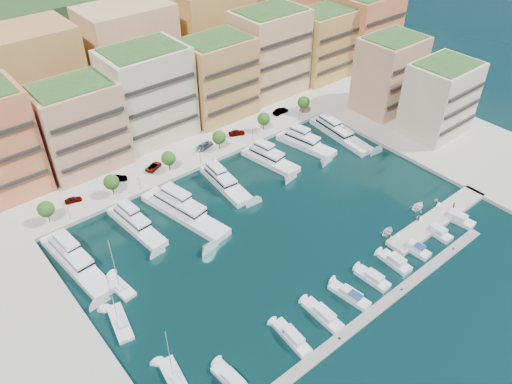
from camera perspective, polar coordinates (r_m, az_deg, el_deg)
ground at (r=114.55m, az=2.55°, el=-3.90°), size 400.00×400.00×0.00m
north_quay at (r=157.28m, az=-12.77°, el=7.83°), size 220.00×64.00×2.00m
east_quay at (r=152.58m, az=22.40°, el=4.75°), size 34.00×76.00×2.00m
hillside at (r=197.50m, az=-19.75°, el=12.89°), size 240.00×40.00×58.00m
south_pontoon at (r=99.60m, az=13.07°, el=-13.40°), size 72.00×2.20×0.35m
finger_pier at (r=123.53m, az=20.02°, el=-2.99°), size 32.00×5.00×2.00m
apartment_2 at (r=134.18m, az=-19.52°, el=7.08°), size 20.00×15.50×22.80m
apartment_3 at (r=142.13m, az=-12.24°, el=10.89°), size 22.00×16.50×25.80m
apartment_4 at (r=151.14m, az=-4.43°, el=12.89°), size 20.00×15.50×23.80m
apartment_5 at (r=164.46m, az=1.55°, el=15.67°), size 22.00×16.50×26.80m
apartment_6 at (r=178.18m, az=7.57°, el=16.46°), size 20.00×15.50×22.80m
apartment_7 at (r=190.98m, az=12.44°, el=17.72°), size 22.00×16.50×24.80m
apartment_east_a at (r=159.38m, az=14.96°, el=12.89°), size 18.00×14.50×22.80m
apartment_east_b at (r=151.26m, az=20.26°, el=10.01°), size 18.00×14.50×20.80m
backblock_1 at (r=152.96m, az=-24.14°, el=11.31°), size 26.00×18.00×30.00m
backblock_2 at (r=162.19m, az=-14.12°, el=14.90°), size 26.00×18.00×30.00m
backblock_3 at (r=176.11m, az=-5.17°, el=17.65°), size 26.00×18.00×30.00m
backblock_4 at (r=193.71m, az=2.51°, el=19.64°), size 26.00×18.00×30.00m
tree_0 at (r=121.10m, az=-22.89°, el=-1.82°), size 3.80×3.80×5.65m
tree_1 at (r=124.55m, az=-16.21°, el=1.10°), size 3.80×3.80×5.65m
tree_2 at (r=129.89m, az=-9.97°, el=3.81°), size 3.80×3.80×5.65m
tree_3 at (r=136.91m, az=-4.26°, el=6.24°), size 3.80×3.80×5.65m
tree_4 at (r=145.35m, az=0.88°, el=8.35°), size 3.80×3.80×5.65m
tree_5 at (r=154.99m, az=5.47°, el=10.17°), size 3.80×3.80×5.65m
lamppost_0 at (r=120.52m, az=-20.68°, el=-1.95°), size 0.30×0.30×4.20m
lamppost_1 at (r=125.13m, az=-13.25°, el=1.34°), size 0.30×0.30×4.20m
lamppost_2 at (r=132.06m, az=-6.45°, el=4.32°), size 0.30×0.30×4.20m
lamppost_3 at (r=140.95m, az=-0.38°, el=6.91°), size 0.30×0.30×4.20m
lamppost_4 at (r=151.48m, az=4.96°, el=9.11°), size 0.30×0.30×4.20m
yacht_0 at (r=111.63m, az=-20.10°, el=-7.27°), size 6.60×23.64×7.30m
yacht_1 at (r=116.61m, az=-13.68°, el=-3.56°), size 5.74×18.99×7.30m
yacht_2 at (r=118.11m, az=-8.47°, el=-2.07°), size 9.69×25.47×7.30m
yacht_3 at (r=126.11m, az=-3.71°, el=1.25°), size 6.43×18.90×7.30m
yacht_4 at (r=134.40m, az=1.45°, el=3.83°), size 7.42×17.73×7.30m
yacht_5 at (r=141.73m, az=5.51°, el=5.67°), size 7.86×18.32×7.30m
yacht_6 at (r=147.71m, az=9.35°, el=6.75°), size 6.94×23.23×7.30m
cruiser_0 at (r=88.56m, az=-2.68°, el=-20.78°), size 3.26×8.41×2.55m
cruiser_2 at (r=93.46m, az=4.14°, el=-16.27°), size 3.03×9.03×2.55m
cruiser_3 at (r=97.09m, az=7.65°, el=-13.77°), size 2.78×8.97×2.55m
cruiser_4 at (r=100.94m, az=10.66°, el=-11.54°), size 3.46×8.95×2.66m
cruiser_5 at (r=104.91m, az=13.19°, el=-9.60°), size 3.04×7.53×2.55m
cruiser_6 at (r=109.34m, az=15.61°, el=-7.72°), size 3.14×7.28×2.55m
cruiser_7 at (r=113.49m, az=17.59°, el=-6.16°), size 3.03×7.61×2.66m
cruiser_8 at (r=119.22m, az=19.91°, el=-4.30°), size 2.93×7.42×2.55m
cruiser_9 at (r=124.65m, az=21.84°, el=-2.76°), size 3.87×9.13×2.55m
sailboat_2 at (r=104.45m, az=-15.25°, el=-10.51°), size 3.52×7.87×13.20m
sailboat_1 at (r=98.69m, az=-15.25°, el=-14.27°), size 4.53×9.46×13.20m
sailboat_0 at (r=89.90m, az=-9.20°, el=-20.42°), size 4.11×9.14×13.20m
tender_3 at (r=128.80m, az=19.88°, el=-0.85°), size 1.63×1.45×0.79m
tender_1 at (r=122.24m, az=18.08°, el=-2.71°), size 2.02×1.90×0.84m
tender_2 at (r=125.24m, az=18.04°, el=-1.58°), size 4.76×3.74×0.90m
tender_0 at (r=116.23m, az=14.84°, el=-4.41°), size 4.63×3.85×0.83m
car_0 at (r=126.93m, az=-20.17°, el=-0.82°), size 4.27×2.55×1.36m
car_1 at (r=130.56m, az=-15.54°, el=1.49°), size 4.88×3.29×1.52m
car_2 at (r=133.01m, az=-11.63°, el=2.88°), size 5.50×4.13×1.39m
car_3 at (r=139.46m, az=-5.87°, el=5.36°), size 5.91×3.52×1.60m
car_4 at (r=144.58m, az=-2.22°, el=6.81°), size 5.12×3.59×1.62m
car_5 at (r=155.65m, az=2.82°, el=9.22°), size 5.21×1.95×1.70m
person_0 at (r=119.42m, az=18.08°, el=-2.92°), size 0.58×0.71×1.66m
person_1 at (r=125.87m, az=21.62°, el=-1.45°), size 0.96×0.78×1.85m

